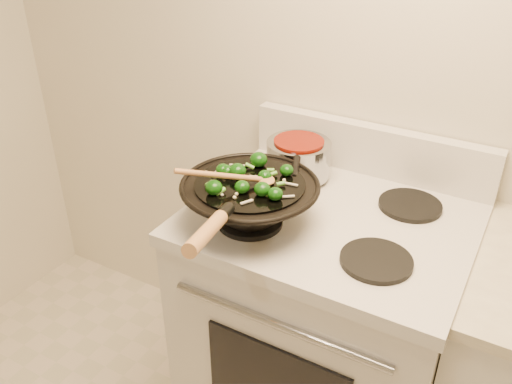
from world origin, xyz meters
The scene contains 5 objects.
stove centered at (-0.20, 1.17, 0.47)m, with size 0.78×0.67×1.08m.
wok centered at (-0.38, 1.02, 1.00)m, with size 0.37×0.61×0.21m.
stirfry centered at (-0.39, 1.02, 1.06)m, with size 0.27×0.24×0.04m.
wooden_spoon centered at (-0.40, 0.99, 1.07)m, with size 0.21×0.21×0.08m.
saucepan centered at (-0.38, 1.32, 0.99)m, with size 0.20×0.31×0.12m.
Camera 1 is at (0.24, -0.06, 1.74)m, focal length 38.00 mm.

